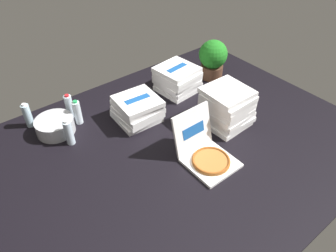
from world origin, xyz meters
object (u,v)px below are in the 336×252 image
ice_bucket (55,126)px  pizza_stack_right_mid (137,109)px  pizza_stack_left_far (177,79)px  water_bottle_1 (28,115)px  water_bottle_0 (77,112)px  open_pizza_box (206,153)px  potted_plant (213,58)px  water_bottle_3 (69,106)px  pizza_stack_left_mid (227,107)px  water_bottle_2 (69,133)px

ice_bucket → pizza_stack_right_mid: bearing=-24.1°
pizza_stack_left_far → water_bottle_1: (-1.38, 0.38, -0.02)m
pizza_stack_right_mid → water_bottle_1: bearing=147.4°
water_bottle_0 → water_bottle_1: (-0.36, 0.23, 0.00)m
open_pizza_box → potted_plant: potted_plant is taller
pizza_stack_right_mid → water_bottle_0: water_bottle_0 is taller
water_bottle_1 → pizza_stack_left_far: bearing=-15.2°
pizza_stack_right_mid → ice_bucket: bearing=155.9°
open_pizza_box → water_bottle_1: open_pizza_box is taller
water_bottle_0 → water_bottle_3: (-0.02, 0.13, 0.00)m
water_bottle_1 → water_bottle_3: size_ratio=1.00×
ice_bucket → water_bottle_0: (0.21, -0.01, 0.05)m
pizza_stack_left_mid → pizza_stack_right_mid: (-0.58, 0.54, -0.07)m
open_pizza_box → water_bottle_0: 1.19m
pizza_stack_left_far → water_bottle_3: (-1.04, 0.28, -0.02)m
potted_plant → pizza_stack_left_mid: bearing=-125.7°
pizza_stack_right_mid → water_bottle_3: bearing=137.9°
pizza_stack_right_mid → potted_plant: bearing=6.5°
water_bottle_1 → pizza_stack_left_mid: bearing=-37.3°
potted_plant → water_bottle_3: bearing=168.9°
open_pizza_box → water_bottle_0: bearing=118.5°
open_pizza_box → pizza_stack_left_mid: bearing=25.8°
ice_bucket → potted_plant: size_ratio=0.79×
pizza_stack_right_mid → water_bottle_1: 0.95m
water_bottle_0 → water_bottle_2: same height
pizza_stack_right_mid → water_bottle_1: size_ratio=1.68×
pizza_stack_left_far → ice_bucket: (-1.24, 0.16, -0.07)m
water_bottle_0 → potted_plant: (1.49, -0.16, 0.11)m
pizza_stack_right_mid → water_bottle_2: 0.63m
water_bottle_2 → potted_plant: potted_plant is taller
water_bottle_1 → water_bottle_2: same height
open_pizza_box → pizza_stack_right_mid: open_pizza_box is taller
pizza_stack_right_mid → ice_bucket: pizza_stack_right_mid is taller
ice_bucket → potted_plant: potted_plant is taller
pizza_stack_left_mid → water_bottle_3: (-1.04, 0.95, -0.06)m
water_bottle_0 → water_bottle_2: (-0.18, -0.21, 0.00)m
pizza_stack_left_far → potted_plant: bearing=-2.4°
pizza_stack_left_far → pizza_stack_right_mid: bearing=-166.5°
pizza_stack_right_mid → potted_plant: (1.05, 0.12, 0.11)m
pizza_stack_right_mid → water_bottle_2: size_ratio=1.68×
pizza_stack_left_mid → potted_plant: potted_plant is taller
pizza_stack_right_mid → water_bottle_1: (-0.80, 0.51, 0.00)m
water_bottle_0 → water_bottle_2: size_ratio=1.00×
water_bottle_1 → ice_bucket: bearing=-56.5°
water_bottle_2 → ice_bucket: bearing=99.7°
pizza_stack_right_mid → water_bottle_0: (-0.44, 0.28, 0.00)m
pizza_stack_right_mid → pizza_stack_left_far: bearing=13.5°
water_bottle_0 → potted_plant: 1.51m
pizza_stack_left_far → water_bottle_3: size_ratio=1.76×
open_pizza_box → ice_bucket: bearing=126.5°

